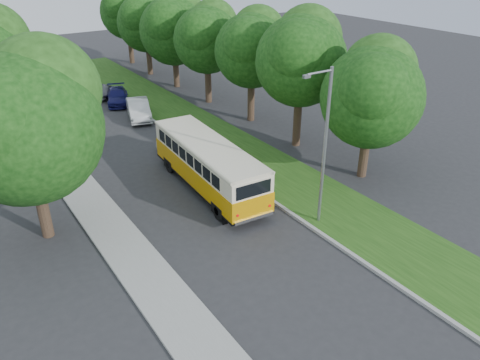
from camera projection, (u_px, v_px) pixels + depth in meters
ground at (221, 226)px, 23.72m from camera, size 120.00×120.00×0.00m
curb at (228, 171)px, 29.17m from camera, size 0.20×70.00×0.15m
grass_verge at (258, 162)px, 30.34m from camera, size 4.50×70.00×0.13m
sidewalk at (96, 210)px, 25.00m from camera, size 2.20×70.00×0.12m
treeline at (131, 42)px, 35.85m from camera, size 24.27×41.91×9.46m
lamppost_near at (324, 144)px, 21.98m from camera, size 1.71×0.16×8.00m
lamppost_far at (34, 88)px, 31.31m from camera, size 1.71×0.16×7.50m
warning_sign at (60, 139)px, 29.53m from camera, size 0.56×0.10×2.50m
vintage_bus at (208, 166)px, 26.58m from camera, size 3.15×10.02×2.94m
car_silver at (178, 148)px, 30.98m from camera, size 1.90×3.83×1.25m
car_white at (139, 109)px, 37.71m from camera, size 2.90×4.93×1.54m
car_blue at (117, 96)px, 41.23m from camera, size 3.14×4.83×1.30m
car_grey at (89, 88)px, 43.13m from camera, size 4.36×6.04×1.53m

